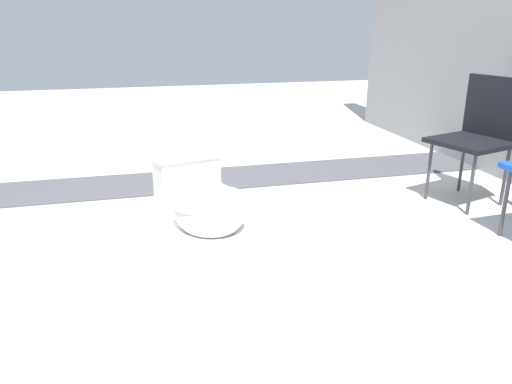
% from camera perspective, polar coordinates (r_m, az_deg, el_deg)
% --- Properties ---
extents(ground_plane, '(14.00, 14.00, 0.00)m').
position_cam_1_polar(ground_plane, '(2.81, -5.32, -5.94)').
color(ground_plane, beige).
extents(gravel_strip, '(0.56, 8.00, 0.01)m').
position_cam_1_polar(gravel_strip, '(3.97, -0.89, 1.83)').
color(gravel_strip, '#4C4C51').
rests_on(gravel_strip, ground).
extents(toilet, '(0.70, 0.51, 0.52)m').
position_cam_1_polar(toilet, '(2.68, -6.20, -2.15)').
color(toilet, white).
rests_on(toilet, ground).
extents(folding_chair_left, '(0.54, 0.54, 0.83)m').
position_cam_1_polar(folding_chair_left, '(3.66, 24.48, 6.79)').
color(folding_chair_left, black).
rests_on(folding_chair_left, ground).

